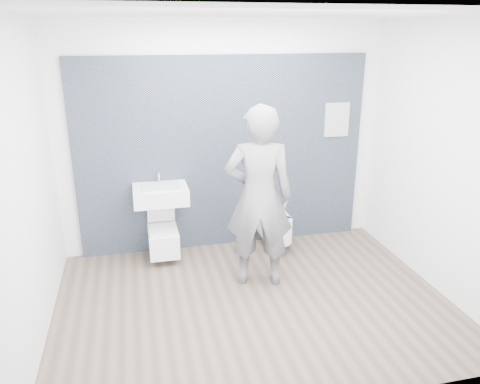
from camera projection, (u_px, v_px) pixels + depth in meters
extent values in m
plane|color=brown|center=(253.00, 301.00, 4.85)|extent=(4.00, 4.00, 0.00)
plane|color=white|center=(223.00, 138.00, 5.78)|extent=(4.00, 0.00, 4.00)
plane|color=white|center=(314.00, 237.00, 3.02)|extent=(4.00, 0.00, 4.00)
plane|color=white|center=(27.00, 187.00, 3.97)|extent=(0.00, 3.00, 3.00)
plane|color=white|center=(441.00, 160.00, 4.83)|extent=(0.00, 3.00, 3.00)
plane|color=white|center=(256.00, 13.00, 3.94)|extent=(4.00, 4.00, 0.00)
cube|color=black|center=(225.00, 242.00, 6.21)|extent=(3.60, 0.06, 2.40)
cube|color=white|center=(161.00, 195.00, 5.51)|extent=(0.63, 0.47, 0.19)
cube|color=silver|center=(160.00, 188.00, 5.46)|extent=(0.44, 0.32, 0.03)
cylinder|color=silver|center=(159.00, 176.00, 5.62)|extent=(0.02, 0.02, 0.16)
cylinder|color=silver|center=(159.00, 172.00, 5.55)|extent=(0.02, 0.11, 0.02)
cylinder|color=silver|center=(160.00, 201.00, 5.76)|extent=(0.04, 0.04, 0.13)
cube|color=white|center=(163.00, 241.00, 5.69)|extent=(0.35, 0.51, 0.30)
cylinder|color=silver|center=(163.00, 232.00, 5.61)|extent=(0.25, 0.25, 0.03)
cube|color=white|center=(163.00, 230.00, 5.60)|extent=(0.33, 0.41, 0.02)
cube|color=white|center=(161.00, 209.00, 5.72)|extent=(0.33, 0.12, 0.36)
cube|color=silver|center=(163.00, 241.00, 5.93)|extent=(0.09, 0.06, 0.08)
cube|color=white|center=(274.00, 225.00, 6.04)|extent=(0.34, 0.39, 0.28)
cylinder|color=white|center=(279.00, 231.00, 5.85)|extent=(0.34, 0.34, 0.28)
cube|color=white|center=(275.00, 215.00, 5.96)|extent=(0.32, 0.38, 0.03)
cylinder|color=white|center=(280.00, 220.00, 5.78)|extent=(0.32, 0.32, 0.03)
cube|color=silver|center=(270.00, 227.00, 6.22)|extent=(0.09, 0.06, 0.08)
cube|color=white|center=(329.00, 233.00, 6.48)|extent=(0.32, 0.03, 0.43)
imported|color=slate|center=(259.00, 198.00, 4.93)|extent=(0.81, 0.62, 1.98)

